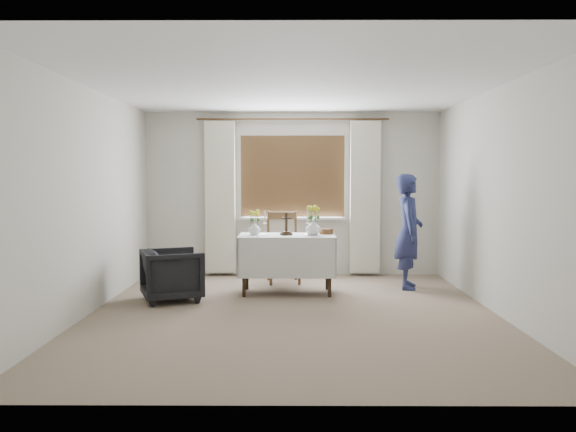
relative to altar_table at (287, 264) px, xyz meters
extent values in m
plane|color=gray|center=(0.08, -1.11, -0.38)|extent=(5.00, 5.00, 0.00)
cube|color=white|center=(0.00, 0.00, 0.00)|extent=(1.24, 0.64, 0.76)
imported|color=black|center=(-1.40, -0.44, -0.06)|extent=(0.90, 0.89, 0.64)
imported|color=navy|center=(1.65, 0.34, 0.40)|extent=(0.45, 0.62, 1.55)
cube|color=silver|center=(0.08, 1.31, -0.08)|extent=(1.10, 0.10, 0.60)
imported|color=silver|center=(-0.42, 0.03, 0.46)|extent=(0.17, 0.17, 0.17)
imported|color=silver|center=(0.34, 0.00, 0.48)|extent=(0.22, 0.22, 0.20)
cylinder|color=brown|center=(0.52, 0.15, 0.42)|extent=(0.24, 0.24, 0.07)
camera|label=1|loc=(0.05, -7.22, 1.13)|focal=35.00mm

